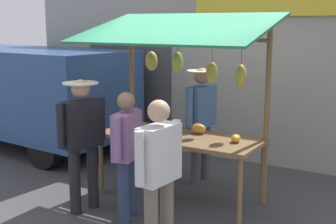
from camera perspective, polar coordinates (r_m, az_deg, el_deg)
The scene contains 8 objects.
ground_plane at distance 6.49m, azimuth 1.39°, elevation -10.47°, with size 40.00×40.00×0.00m, color #424244.
street_backdrop at distance 8.07m, azimuth 8.97°, elevation 6.03°, with size 9.00×0.30×3.40m.
market_stall at distance 6.12m, azimuth 1.61°, elevation 3.23°, with size 2.50×1.46×2.50m.
vendor_with_sunhat at distance 6.87m, azimuth 4.11°, elevation -0.36°, with size 0.45×0.72×1.72m.
shopper_with_shopping_bag at distance 4.63m, azimuth -1.12°, elevation -6.94°, with size 0.26×0.70×1.63m.
shopper_with_ponytail at distance 5.55m, azimuth -5.06°, elevation -4.42°, with size 0.33×0.66×1.57m.
shopper_in_grey_tee at distance 5.88m, azimuth -10.47°, elevation -2.67°, with size 0.44×0.70×1.69m.
parked_van at distance 9.53m, azimuth -17.71°, elevation 2.88°, with size 4.53×2.18×1.88m.
Camera 1 is at (-2.99, 5.26, 2.36)m, focal length 49.67 mm.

